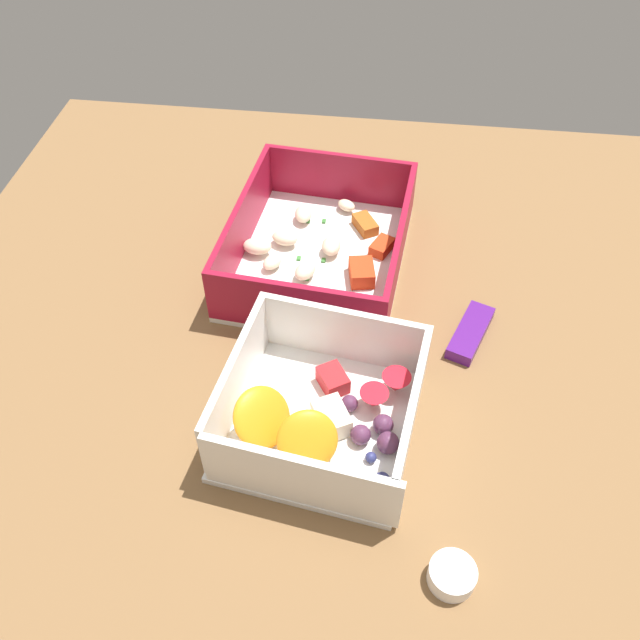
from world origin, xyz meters
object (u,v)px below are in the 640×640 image
object	(u,v)px
candy_bar	(470,333)
paper_cup_liner	(452,575)
fruit_bowl	(322,413)
pasta_container	(319,248)

from	to	relation	value
candy_bar	paper_cup_liner	world-z (taller)	paper_cup_liner
fruit_bowl	candy_bar	distance (cm)	17.10
pasta_container	candy_bar	world-z (taller)	pasta_container
pasta_container	candy_bar	size ratio (longest dim) A/B	3.23
candy_bar	fruit_bowl	bearing A→B (deg)	-46.76
pasta_container	fruit_bowl	distance (cm)	20.42
fruit_bowl	candy_bar	xyz separation A→B (cm)	(-11.67, 12.40, -1.61)
pasta_container	paper_cup_liner	world-z (taller)	pasta_container
fruit_bowl	paper_cup_liner	distance (cm)	15.57
candy_bar	paper_cup_liner	xyz separation A→B (cm)	(23.12, -1.95, 0.18)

